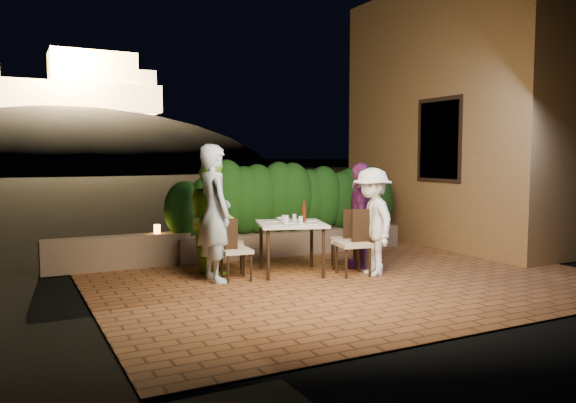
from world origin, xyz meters
TOP-DOWN VIEW (x-y plane):
  - ground at (0.00, 0.00)m, footprint 400.00×400.00m
  - terrace_floor at (0.00, 0.50)m, footprint 7.00×6.00m
  - building_wall at (3.60, 2.00)m, footprint 1.60×5.00m
  - window_pane at (2.82, 1.50)m, footprint 0.08×1.00m
  - window_frame at (2.81, 1.50)m, footprint 0.06×1.15m
  - planter at (0.20, 2.30)m, footprint 4.20×0.55m
  - hedge at (0.20, 2.30)m, footprint 4.00×0.70m
  - parapet at (-2.80, 2.30)m, footprint 2.20×0.30m
  - hill at (2.00, 60.00)m, footprint 52.00×40.00m
  - fortress at (2.00, 60.00)m, footprint 26.00×8.00m
  - dining_table at (-0.61, 0.78)m, footprint 1.18×1.18m
  - plate_nw at (-0.93, 0.63)m, footprint 0.20×0.20m
  - plate_sw at (-0.81, 1.05)m, footprint 0.22×0.22m
  - plate_ne at (-0.42, 0.51)m, footprint 0.21×0.21m
  - plate_se at (-0.25, 0.88)m, footprint 0.24×0.24m
  - plate_centre at (-0.62, 0.76)m, footprint 0.20×0.20m
  - plate_front at (-0.65, 0.44)m, footprint 0.21×0.21m
  - glass_nw at (-0.74, 0.70)m, footprint 0.07×0.07m
  - glass_sw at (-0.65, 0.95)m, footprint 0.06×0.06m
  - glass_ne at (-0.54, 0.63)m, footprint 0.06×0.06m
  - glass_se at (-0.48, 0.94)m, footprint 0.06×0.06m
  - beer_bottle at (-0.41, 0.76)m, footprint 0.06×0.06m
  - bowl at (-0.61, 1.06)m, footprint 0.20×0.20m
  - chair_left_front at (-1.48, 0.76)m, footprint 0.43×0.43m
  - chair_left_back at (-1.38, 1.26)m, footprint 0.52×0.52m
  - chair_right_front at (0.13, 0.27)m, footprint 0.51×0.51m
  - chair_right_back at (0.31, 0.79)m, footprint 0.57×0.57m
  - diner_blue at (-1.76, 0.82)m, footprint 0.48×0.70m
  - diner_green at (-1.62, 1.34)m, footprint 0.64×0.81m
  - diner_white at (0.39, 0.19)m, footprint 0.73×1.08m
  - diner_purple at (0.56, 0.73)m, footprint 0.86×1.00m
  - parapet_lamp at (-2.19, 2.30)m, footprint 0.10×0.10m

SIDE VIEW (x-z plane):
  - hill at x=2.00m, z-range -15.00..7.00m
  - terrace_floor at x=0.00m, z-range -0.15..0.00m
  - ground at x=0.00m, z-range -0.02..-0.02m
  - planter at x=0.20m, z-range 0.00..0.40m
  - parapet at x=-2.80m, z-range 0.00..0.50m
  - dining_table at x=-0.61m, z-range 0.00..0.75m
  - chair_left_front at x=-1.48m, z-range 0.00..0.86m
  - chair_left_back at x=-1.38m, z-range 0.00..0.88m
  - chair_right_back at x=0.31m, z-range 0.00..0.90m
  - chair_right_front at x=0.13m, z-range 0.00..0.96m
  - parapet_lamp at x=-2.19m, z-range 0.50..0.64m
  - plate_nw at x=-0.93m, z-range 0.75..0.76m
  - plate_centre at x=-0.62m, z-range 0.75..0.76m
  - plate_ne at x=-0.42m, z-range 0.75..0.76m
  - plate_front at x=-0.65m, z-range 0.75..0.76m
  - plate_sw at x=-0.81m, z-range 0.75..0.76m
  - plate_se at x=-0.25m, z-range 0.75..0.76m
  - bowl at x=-0.61m, z-range 0.75..0.80m
  - diner_white at x=0.39m, z-range 0.00..1.55m
  - glass_sw at x=-0.65m, z-range 0.75..0.85m
  - glass_se at x=-0.48m, z-range 0.75..0.85m
  - glass_ne at x=-0.54m, z-range 0.75..0.85m
  - diner_purple at x=0.56m, z-range 0.00..1.61m
  - glass_nw at x=-0.74m, z-range 0.75..0.87m
  - diner_green at x=-1.62m, z-range 0.00..1.66m
  - beer_bottle at x=-0.41m, z-range 0.75..1.07m
  - diner_blue at x=-1.76m, z-range 0.00..1.88m
  - hedge at x=0.20m, z-range 0.40..1.50m
  - window_pane at x=2.82m, z-range 1.30..2.70m
  - window_frame at x=2.81m, z-range 1.23..2.77m
  - building_wall at x=3.60m, z-range 0.00..5.00m
  - fortress at x=2.00m, z-range 6.50..14.50m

